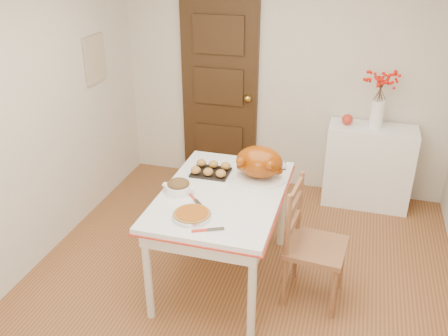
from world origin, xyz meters
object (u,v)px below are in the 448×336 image
(chair_oak, at_px, (316,245))
(pumpkin_pie, at_px, (192,214))
(kitchen_table, at_px, (222,236))
(turkey_platter, at_px, (259,164))
(sideboard, at_px, (368,166))

(chair_oak, distance_m, pumpkin_pie, 0.99)
(kitchen_table, distance_m, pumpkin_pie, 0.61)
(kitchen_table, relative_size, chair_oak, 1.38)
(chair_oak, xyz_separation_m, pumpkin_pie, (-0.85, -0.38, 0.35))
(chair_oak, height_order, pumpkin_pie, chair_oak)
(turkey_platter, relative_size, pumpkin_pie, 1.64)
(kitchen_table, height_order, chair_oak, chair_oak)
(kitchen_table, bearing_deg, turkey_platter, 51.45)
(kitchen_table, relative_size, turkey_platter, 3.09)
(chair_oak, xyz_separation_m, turkey_platter, (-0.53, 0.32, 0.46))
(kitchen_table, relative_size, pumpkin_pie, 5.07)
(sideboard, height_order, pumpkin_pie, pumpkin_pie)
(turkey_platter, bearing_deg, sideboard, 68.25)
(sideboard, bearing_deg, chair_oak, -102.29)
(sideboard, bearing_deg, turkey_platter, -123.90)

